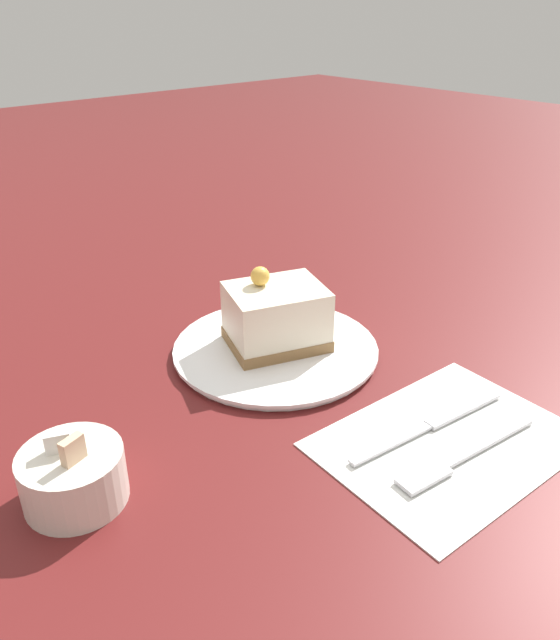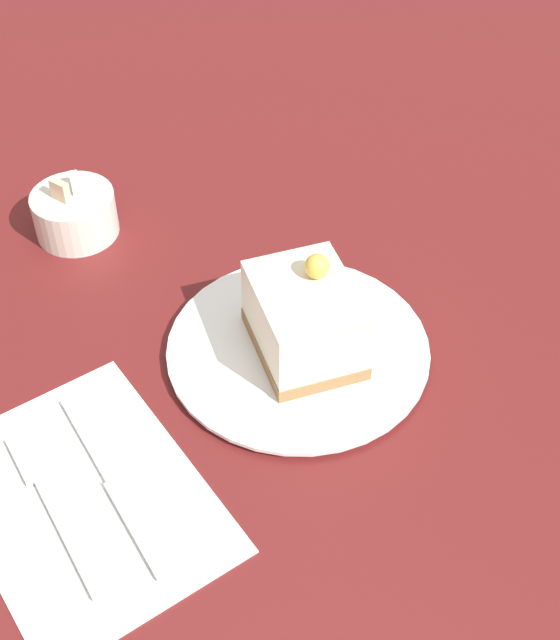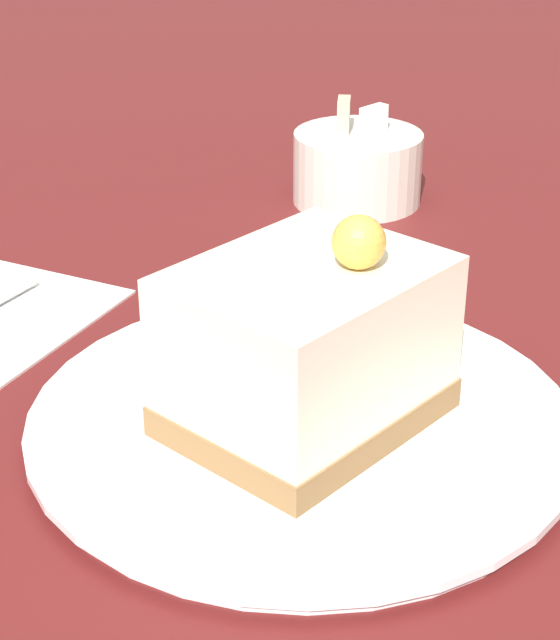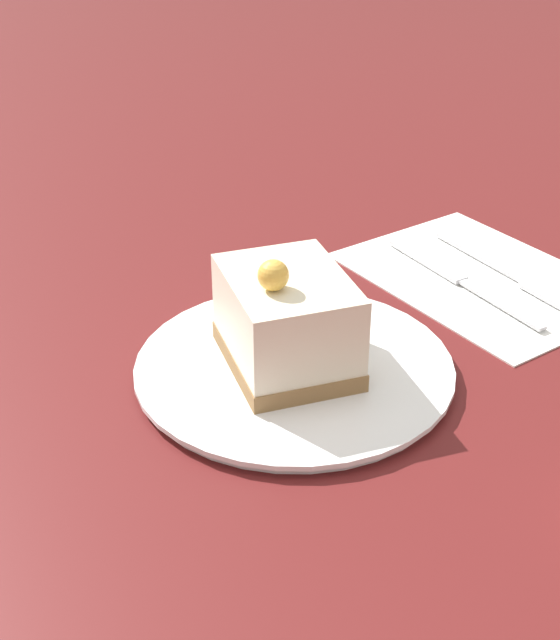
# 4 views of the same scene
# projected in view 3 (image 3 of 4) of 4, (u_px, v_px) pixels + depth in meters

# --- Properties ---
(ground_plane) EXTENTS (4.00, 4.00, 0.00)m
(ground_plane) POSITION_uv_depth(u_px,v_px,m) (271.00, 454.00, 0.45)
(ground_plane) COLOR #5B1919
(plate) EXTENTS (0.24, 0.24, 0.01)m
(plate) POSITION_uv_depth(u_px,v_px,m) (301.00, 421.00, 0.47)
(plate) COLOR white
(plate) RESTS_ON ground_plane
(cake_slice) EXTENTS (0.12, 0.13, 0.09)m
(cake_slice) POSITION_uv_depth(u_px,v_px,m) (307.00, 345.00, 0.44)
(cake_slice) COLOR olive
(cake_slice) RESTS_ON plate
(sugar_bowl) EXTENTS (0.09, 0.09, 0.07)m
(sugar_bowl) POSITION_uv_depth(u_px,v_px,m) (357.00, 167.00, 0.71)
(sugar_bowl) COLOR silver
(sugar_bowl) RESTS_ON ground_plane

